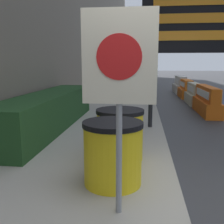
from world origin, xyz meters
TOP-DOWN VIEW (x-y plane):
  - ground_plane at (0.00, 0.00)m, footprint 120.00×120.00m
  - sidewalk_left at (-1.63, 0.00)m, footprint 3.25×56.00m
  - hedge_strip at (-2.65, 3.05)m, footprint 0.90×4.76m
  - barrel_drum_foreground at (-0.83, 0.32)m, footprint 0.74×0.74m
  - barrel_drum_middle at (-0.82, 1.18)m, footprint 0.74×0.74m
  - warning_sign at (-0.70, -0.34)m, footprint 0.69×0.08m
  - message_board at (0.67, 3.39)m, footprint 2.54×0.36m
  - jersey_barrier_orange_far at (1.58, 5.98)m, footprint 0.51×2.18m
  - jersey_barrier_cream at (1.58, 8.09)m, footprint 0.56×1.72m
  - jersey_barrier_orange_near at (1.58, 10.21)m, footprint 0.62×1.63m
  - jersey_barrier_white at (1.58, 12.40)m, footprint 0.64×2.17m
  - traffic_cone_near at (2.00, 7.49)m, footprint 0.43×0.43m
  - traffic_light_near_curb at (0.52, 17.73)m, footprint 0.28×0.45m

SIDE VIEW (x-z plane):
  - ground_plane at x=0.00m, z-range 0.00..0.00m
  - sidewalk_left at x=-1.63m, z-range 0.00..0.13m
  - jersey_barrier_cream at x=1.58m, z-range -0.05..0.79m
  - traffic_cone_near at x=2.00m, z-range -0.01..0.76m
  - jersey_barrier_orange_near at x=1.58m, z-range -0.05..0.81m
  - jersey_barrier_orange_far at x=1.58m, z-range -0.05..0.85m
  - jersey_barrier_white at x=1.58m, z-range -0.06..0.87m
  - barrel_drum_foreground at x=-0.83m, z-range 0.14..0.93m
  - barrel_drum_middle at x=-0.82m, z-range 0.14..0.93m
  - hedge_strip at x=-2.65m, z-range 0.13..0.94m
  - warning_sign at x=-0.70m, z-range 0.55..2.52m
  - message_board at x=0.67m, z-range 0.88..4.27m
  - traffic_light_near_curb at x=0.52m, z-range 1.00..5.56m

